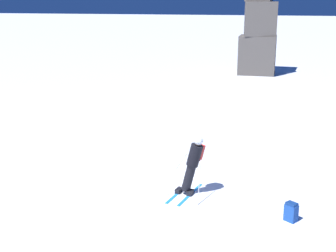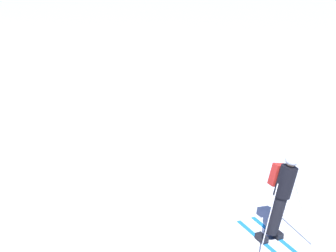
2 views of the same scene
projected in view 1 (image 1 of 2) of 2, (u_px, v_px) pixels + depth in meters
ground_plane at (180, 193)px, 13.50m from camera, size 300.00×300.00×0.00m
skier at (193, 162)px, 13.13m from camera, size 1.31×1.76×1.82m
rock_pillar at (259, 28)px, 33.95m from camera, size 2.65×2.33×8.05m
spare_backpack at (291, 212)px, 11.76m from camera, size 0.37×0.35×0.50m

